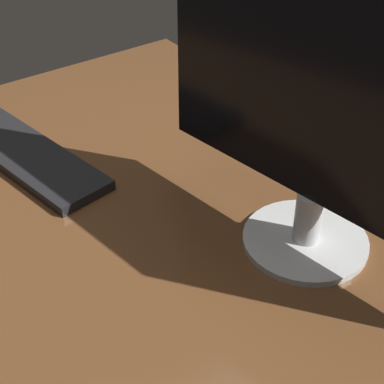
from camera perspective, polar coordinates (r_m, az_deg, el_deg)
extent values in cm
cube|color=brown|center=(96.65, 0.06, -5.74)|extent=(140.00, 84.00, 2.00)
cylinder|color=#BABABA|center=(98.30, 10.29, -4.39)|extent=(19.39, 19.39, 1.13)
cylinder|color=#BABABA|center=(95.33, 10.60, -2.26)|extent=(4.24, 4.24, 8.26)
cube|color=black|center=(84.51, 12.09, 8.32)|extent=(54.08, 10.17, 31.56)
cube|color=black|center=(121.03, -15.51, 3.68)|extent=(43.90, 18.18, 1.90)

